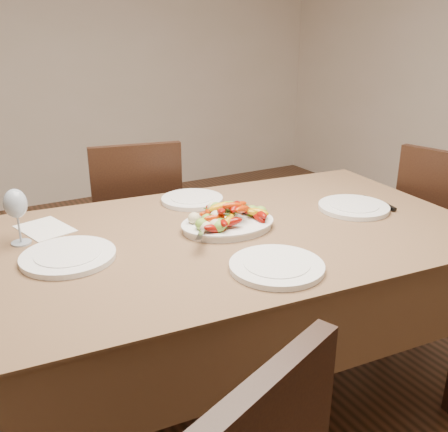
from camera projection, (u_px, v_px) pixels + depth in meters
name	position (u px, v px, depth m)	size (l,w,h in m)	color
floor	(246.00, 407.00, 2.02)	(6.00, 6.00, 0.00)	#3B2112
wall_back	(50.00, 34.00, 3.97)	(5.00, 0.02, 2.80)	beige
dining_table	(224.00, 323.00, 1.92)	(1.84, 1.04, 0.76)	brown
chair_far	(135.00, 227.00, 2.58)	(0.42, 0.42, 0.95)	black
serving_platter	(228.00, 226.00, 1.81)	(0.33, 0.25, 0.02)	white
roasted_vegetables	(228.00, 211.00, 1.79)	(0.27, 0.19, 0.09)	#760B05
serving_spoon	(215.00, 222.00, 1.74)	(0.28, 0.06, 0.03)	#9EA0A8
plate_left	(68.00, 257.00, 1.57)	(0.30, 0.30, 0.02)	white
plate_right	(354.00, 207.00, 2.00)	(0.28, 0.28, 0.02)	white
plate_far	(192.00, 200.00, 2.09)	(0.26, 0.26, 0.02)	white
plate_near	(277.00, 267.00, 1.51)	(0.29, 0.29, 0.02)	white
wine_glass	(17.00, 215.00, 1.65)	(0.08, 0.08, 0.20)	#8C99A5
menu_card	(45.00, 229.00, 1.81)	(0.15, 0.21, 0.00)	silver
table_knife	(380.00, 204.00, 2.05)	(0.02, 0.20, 0.01)	#9EA0A8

